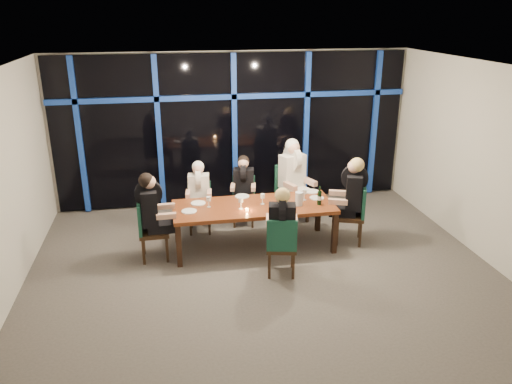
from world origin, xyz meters
TOP-DOWN VIEW (x-y plane):
  - room at (0.00, 0.00)m, footprint 7.04×7.00m
  - window_wall at (0.01, 2.93)m, footprint 6.86×0.43m
  - dining_table at (0.00, 0.80)m, footprint 2.60×1.00m
  - chair_far_left at (-0.81, 1.67)m, footprint 0.45×0.45m
  - chair_far_mid at (0.00, 1.84)m, footprint 0.48×0.48m
  - chair_far_right at (0.87, 1.84)m, footprint 0.64×0.64m
  - chair_end_left at (-1.69, 0.70)m, footprint 0.46×0.46m
  - chair_end_right at (1.70, 0.69)m, footprint 0.60×0.60m
  - chair_near_mid at (0.23, -0.21)m, footprint 0.52×0.52m
  - diner_far_left at (-0.82, 1.60)m, footprint 0.46×0.57m
  - diner_far_mid at (-0.01, 1.77)m, footprint 0.48×0.59m
  - diner_far_right at (0.91, 1.75)m, footprint 0.65×0.73m
  - diner_end_left at (-1.61, 0.71)m, footprint 0.61×0.49m
  - diner_end_right at (1.62, 0.72)m, footprint 0.69×0.61m
  - diner_near_mid at (0.25, -0.13)m, footprint 0.52×0.63m
  - plate_far_left at (-0.88, 1.04)m, footprint 0.24×0.24m
  - plate_far_mid at (-0.12, 1.21)m, footprint 0.24×0.24m
  - plate_far_right at (1.10, 1.23)m, footprint 0.24×0.24m
  - plate_end_left at (-1.04, 0.72)m, footprint 0.24×0.24m
  - plate_end_right at (1.09, 0.91)m, footprint 0.24×0.24m
  - plate_near_mid at (0.37, 0.42)m, footprint 0.24×0.24m
  - wine_bottle at (1.05, 0.64)m, footprint 0.07×0.07m
  - water_pitcher at (0.72, 0.66)m, footprint 0.14×0.12m
  - tea_light at (-0.14, 0.59)m, footprint 0.05×0.05m
  - wine_glass_a at (-0.23, 0.68)m, footprint 0.08×0.08m
  - wine_glass_b at (0.15, 0.82)m, footprint 0.07×0.07m
  - wine_glass_c at (0.45, 0.78)m, footprint 0.06×0.06m
  - wine_glass_d at (-0.72, 0.85)m, footprint 0.07×0.07m
  - wine_glass_e at (0.87, 0.87)m, footprint 0.07×0.07m

SIDE VIEW (x-z plane):
  - chair_far_left at x=-0.81m, z-range 0.05..0.93m
  - chair_far_mid at x=0.00m, z-range 0.05..0.94m
  - chair_near_mid at x=0.23m, z-range 0.05..0.99m
  - chair_end_left at x=-1.69m, z-range 0.06..1.03m
  - chair_end_right at x=1.70m, z-range 0.06..1.07m
  - chair_far_right at x=0.87m, z-range 0.06..1.13m
  - dining_table at x=0.00m, z-range 0.31..1.06m
  - plate_far_left at x=-0.88m, z-range 0.75..0.76m
  - plate_far_mid at x=-0.12m, z-range 0.75..0.76m
  - plate_far_right at x=1.10m, z-range 0.75..0.76m
  - plate_end_left at x=-1.04m, z-range 0.75..0.76m
  - plate_end_right at x=1.09m, z-range 0.75..0.76m
  - plate_near_mid at x=0.37m, z-range 0.75..0.76m
  - tea_light at x=-0.14m, z-range 0.75..0.78m
  - diner_far_left at x=-0.82m, z-range 0.41..1.27m
  - diner_far_mid at x=-0.01m, z-range 0.42..1.28m
  - water_pitcher at x=0.72m, z-range 0.75..0.97m
  - wine_glass_c at x=0.45m, z-range 0.79..0.95m
  - wine_bottle at x=1.05m, z-range 0.71..1.03m
  - wine_glass_b at x=0.15m, z-range 0.79..0.97m
  - wine_glass_d at x=-0.72m, z-range 0.79..0.97m
  - wine_glass_e at x=0.87m, z-range 0.79..0.98m
  - wine_glass_a at x=-0.23m, z-range 0.79..0.99m
  - diner_near_mid at x=0.25m, z-range 0.44..1.35m
  - diner_end_left at x=-1.61m, z-range 0.45..1.40m
  - diner_end_right at x=1.62m, z-range 0.47..1.46m
  - diner_far_right at x=0.91m, z-range 0.50..1.53m
  - window_wall at x=0.01m, z-range 0.08..3.02m
  - room at x=0.00m, z-range 0.51..3.53m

